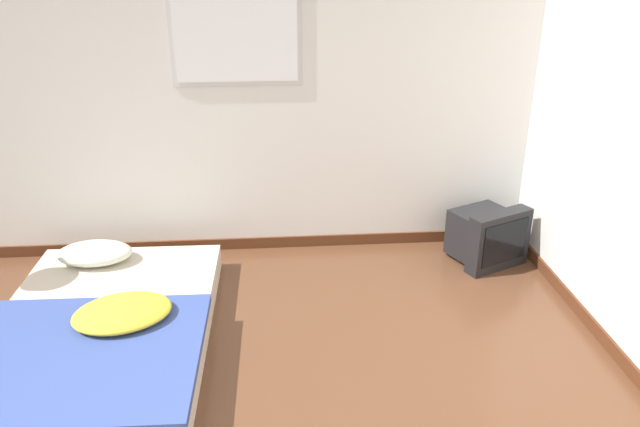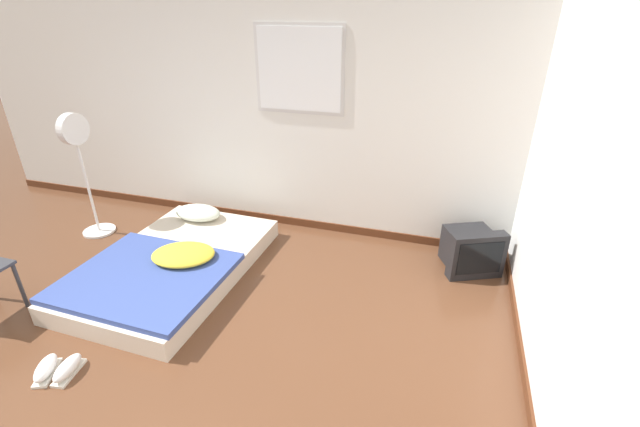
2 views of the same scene
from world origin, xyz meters
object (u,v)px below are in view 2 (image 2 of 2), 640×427
mattress_bed (173,263)px  crt_tv (471,250)px  standing_fan (80,157)px  sneaker_pair (57,369)px

mattress_bed → crt_tv: size_ratio=3.35×
standing_fan → mattress_bed: bearing=-19.8°
mattress_bed → sneaker_pair: bearing=-92.2°
crt_tv → standing_fan: size_ratio=0.45×
sneaker_pair → standing_fan: (-1.25, 1.77, 0.84)m
crt_tv → sneaker_pair: size_ratio=1.86×
mattress_bed → sneaker_pair: size_ratio=6.22×
crt_tv → sneaker_pair: (-2.73, -2.23, -0.16)m
crt_tv → sneaker_pair: crt_tv is taller
mattress_bed → sneaker_pair: (-0.05, -1.30, -0.07)m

